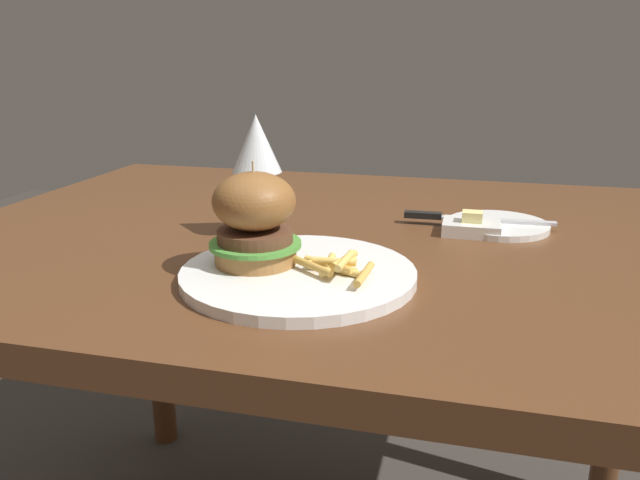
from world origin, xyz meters
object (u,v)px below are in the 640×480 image
Objects in this scene: butter_dish at (471,227)px; table_knife at (465,218)px; burger_sandwich at (255,218)px; wine_glass at (257,147)px; bread_plate at (498,225)px; main_plate at (298,274)px.

table_knife is at bearing 105.08° from butter_dish.
burger_sandwich is 0.55× the size of table_knife.
table_knife is at bearing 49.16° from burger_sandwich.
bread_plate is at bearing 20.11° from wine_glass.
wine_glass reaches higher than main_plate.
wine_glass reaches higher than butter_dish.
wine_glass is 0.77× the size of table_knife.
burger_sandwich is 0.43m from bread_plate.
butter_dish reaches higher than bread_plate.
burger_sandwich is 0.39m from table_knife.
bread_plate is at bearing 1.81° from table_knife.
bread_plate is 1.84× the size of butter_dish.
butter_dish is (0.26, 0.25, -0.06)m from burger_sandwich.
burger_sandwich is 0.18m from wine_glass.
burger_sandwich is at bearing -136.04° from bread_plate.
wine_glass is at bearing -159.89° from bread_plate.
table_knife is 0.04m from butter_dish.
wine_glass is (-0.11, 0.17, 0.13)m from main_plate.
burger_sandwich reaches higher than butter_dish.
burger_sandwich reaches higher than bread_plate.
burger_sandwich is 1.50× the size of butter_dish.
main_plate is 1.23× the size of table_knife.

